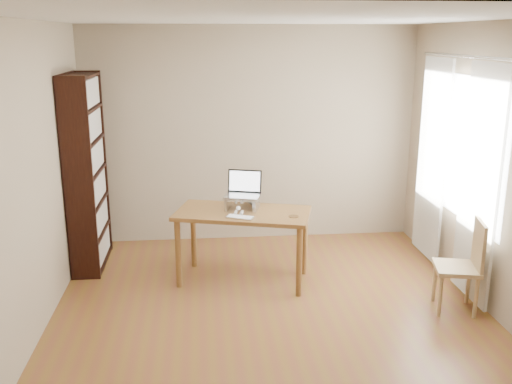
# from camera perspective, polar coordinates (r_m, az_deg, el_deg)

# --- Properties ---
(room) EXTENTS (4.04, 4.54, 2.64)m
(room) POSITION_cam_1_polar(r_m,az_deg,el_deg) (4.76, 2.23, 1.18)
(room) COLOR brown
(room) RESTS_ON ground
(bookshelf) EXTENTS (0.30, 0.90, 2.10)m
(bookshelf) POSITION_cam_1_polar(r_m,az_deg,el_deg) (6.39, -16.57, 1.90)
(bookshelf) COLOR black
(bookshelf) RESTS_ON ground
(curtains) EXTENTS (0.03, 1.90, 2.25)m
(curtains) POSITION_cam_1_polar(r_m,az_deg,el_deg) (6.07, 19.14, 2.15)
(curtains) COLOR white
(curtains) RESTS_ON ground
(desk) EXTENTS (1.47, 1.01, 0.75)m
(desk) POSITION_cam_1_polar(r_m,az_deg,el_deg) (5.80, -1.33, -2.93)
(desk) COLOR brown
(desk) RESTS_ON ground
(laptop_stand) EXTENTS (0.32, 0.25, 0.13)m
(laptop_stand) POSITION_cam_1_polar(r_m,az_deg,el_deg) (5.83, -1.40, -0.94)
(laptop_stand) COLOR silver
(laptop_stand) RESTS_ON desk
(laptop) EXTENTS (0.40, 0.38, 0.25)m
(laptop) POSITION_cam_1_polar(r_m,az_deg,el_deg) (5.86, -1.45, 0.28)
(laptop) COLOR silver
(laptop) RESTS_ON laptop_stand
(keyboard) EXTENTS (0.29, 0.22, 0.02)m
(keyboard) POSITION_cam_1_polar(r_m,az_deg,el_deg) (5.56, -1.62, -2.54)
(keyboard) COLOR silver
(keyboard) RESTS_ON desk
(coaster) EXTENTS (0.10, 0.10, 0.01)m
(coaster) POSITION_cam_1_polar(r_m,az_deg,el_deg) (5.62, 3.78, -2.45)
(coaster) COLOR #513A1C
(coaster) RESTS_ON desk
(cat) EXTENTS (0.24, 0.48, 0.15)m
(cat) POSITION_cam_1_polar(r_m,az_deg,el_deg) (5.86, -1.61, -1.04)
(cat) COLOR #463F37
(cat) RESTS_ON desk
(chair) EXTENTS (0.46, 0.46, 0.87)m
(chair) POSITION_cam_1_polar(r_m,az_deg,el_deg) (5.58, 20.10, -6.63)
(chair) COLOR tan
(chair) RESTS_ON ground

